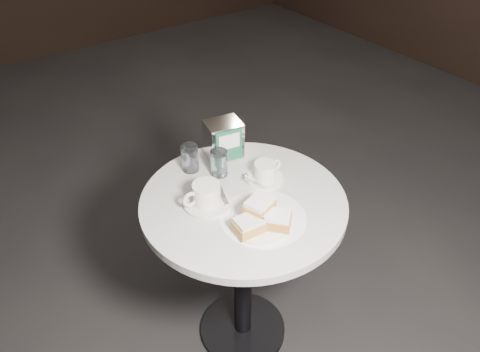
% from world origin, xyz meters
% --- Properties ---
extents(ground, '(7.00, 7.00, 0.00)m').
position_xyz_m(ground, '(0.00, 0.00, 0.00)').
color(ground, black).
rests_on(ground, ground).
extents(cafe_table, '(0.70, 0.70, 0.74)m').
position_xyz_m(cafe_table, '(0.00, 0.00, 0.55)').
color(cafe_table, black).
rests_on(cafe_table, ground).
extents(sugar_spill, '(0.30, 0.30, 0.00)m').
position_xyz_m(sugar_spill, '(-0.00, -0.11, 0.75)').
color(sugar_spill, white).
rests_on(sugar_spill, cafe_table).
extents(beignet_plate, '(0.23, 0.23, 0.09)m').
position_xyz_m(beignet_plate, '(-0.04, -0.14, 0.78)').
color(beignet_plate, white).
rests_on(beignet_plate, cafe_table).
extents(coffee_cup_left, '(0.17, 0.17, 0.08)m').
position_xyz_m(coffee_cup_left, '(-0.12, 0.05, 0.78)').
color(coffee_cup_left, silver).
rests_on(coffee_cup_left, cafe_table).
extents(coffee_cup_right, '(0.15, 0.14, 0.07)m').
position_xyz_m(coffee_cup_right, '(0.13, 0.04, 0.77)').
color(coffee_cup_right, white).
rests_on(coffee_cup_right, cafe_table).
extents(water_glass_left, '(0.08, 0.08, 0.10)m').
position_xyz_m(water_glass_left, '(-0.06, 0.25, 0.79)').
color(water_glass_left, silver).
rests_on(water_glass_left, cafe_table).
extents(water_glass_right, '(0.06, 0.06, 0.10)m').
position_xyz_m(water_glass_right, '(0.01, 0.16, 0.79)').
color(water_glass_right, white).
rests_on(water_glass_right, cafe_table).
extents(napkin_dispenser, '(0.14, 0.13, 0.15)m').
position_xyz_m(napkin_dispenser, '(0.09, 0.25, 0.82)').
color(napkin_dispenser, silver).
rests_on(napkin_dispenser, cafe_table).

